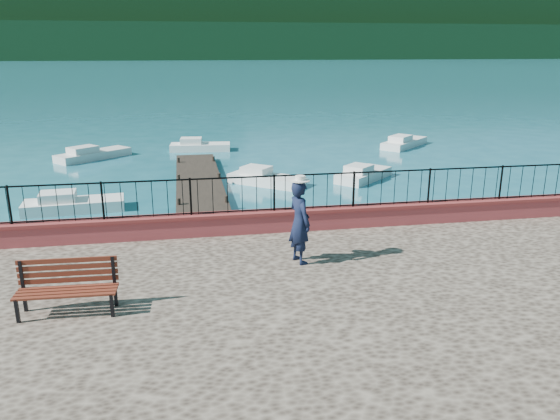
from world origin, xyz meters
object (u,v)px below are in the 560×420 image
object	(u,v)px
boat_5	(405,140)
boat_1	(266,176)
boat_0	(74,201)
person	(300,222)
boat_4	(200,144)
boat_3	(93,152)
boat_2	(364,171)
park_bench	(68,298)

from	to	relation	value
boat_5	boat_1	bearing A→B (deg)	175.97
boat_0	person	bearing A→B (deg)	-59.61
boat_0	boat_1	size ratio (longest dim) A/B	1.07
person	boat_0	bearing A→B (deg)	17.59
boat_0	boat_5	bearing A→B (deg)	26.83
boat_4	boat_0	bearing A→B (deg)	-108.03
person	boat_3	xyz separation A→B (m)	(-7.47, 19.94, -1.77)
boat_2	boat_4	world-z (taller)	same
boat_1	boat_0	bearing A→B (deg)	-121.10
park_bench	boat_4	world-z (taller)	park_bench
person	boat_4	bearing A→B (deg)	-13.77
boat_2	boat_4	xyz separation A→B (m)	(-7.28, 9.02, 0.00)
person	boat_1	distance (m)	12.53
boat_3	boat_4	world-z (taller)	same
boat_0	boat_2	distance (m)	12.86
boat_5	boat_3	bearing A→B (deg)	138.70
person	boat_1	bearing A→B (deg)	-22.97
boat_1	park_bench	bearing A→B (deg)	-73.95
park_bench	boat_4	xyz separation A→B (m)	(3.30, 23.20, -1.10)
boat_1	boat_2	world-z (taller)	same
park_bench	person	size ratio (longest dim) A/B	0.95
boat_0	boat_5	world-z (taller)	same
person	boat_2	xyz separation A→B (m)	(5.80, 12.45, -1.77)
boat_5	boat_0	bearing A→B (deg)	168.49
park_bench	boat_2	world-z (taller)	park_bench
boat_1	boat_3	world-z (taller)	same
boat_3	boat_0	bearing A→B (deg)	-127.05
person	boat_4	size ratio (longest dim) A/B	0.54
boat_1	boat_2	distance (m)	4.66
boat_2	boat_5	size ratio (longest dim) A/B	0.78
boat_3	boat_4	xyz separation A→B (m)	(5.99, 1.53, 0.00)
boat_0	boat_1	bearing A→B (deg)	15.14
person	boat_5	xyz separation A→B (m)	(11.21, 20.58, -1.77)
boat_3	park_bench	bearing A→B (deg)	-124.09
park_bench	boat_0	size ratio (longest dim) A/B	0.50
boat_1	boat_5	distance (m)	13.01
boat_4	boat_5	xyz separation A→B (m)	(12.70, -0.89, 0.00)
park_bench	boat_2	size ratio (longest dim) A/B	0.56
boat_5	person	bearing A→B (deg)	-161.85
park_bench	boat_5	world-z (taller)	park_bench
park_bench	person	xyz separation A→B (m)	(4.78, 1.73, 0.66)
boat_3	boat_4	size ratio (longest dim) A/B	1.18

